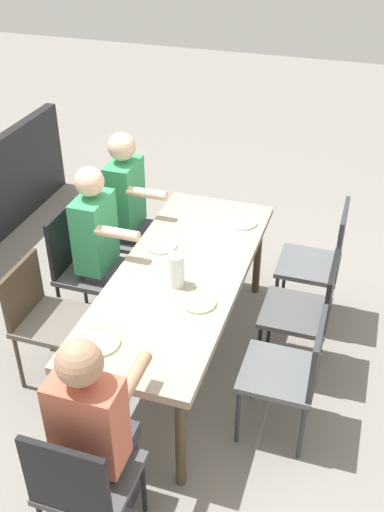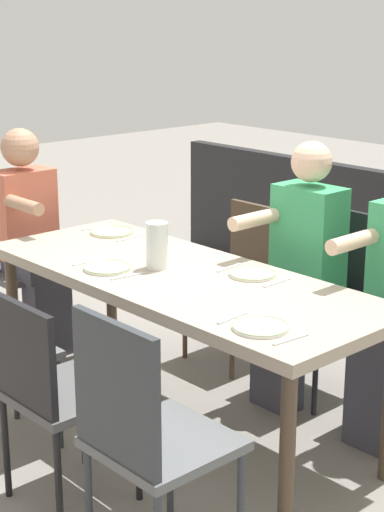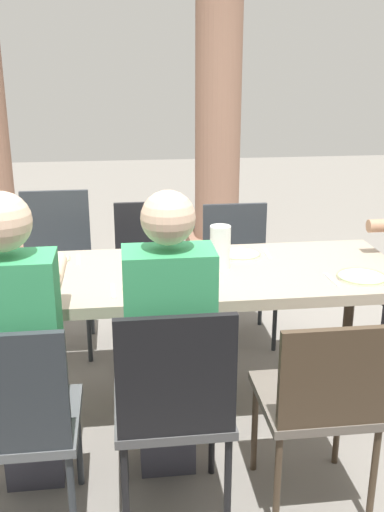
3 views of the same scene
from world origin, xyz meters
name	(u,v)px [view 1 (image 1 of 3)]	position (x,y,z in m)	size (l,w,h in m)	color
ground_plane	(181,359)	(0.00, 0.00, 0.00)	(16.00, 16.00, 0.00)	gray
dining_table	(180,281)	(0.00, 0.00, 0.69)	(2.07, 0.80, 0.76)	tan
chair_west_north	(321,258)	(-0.76, 0.83, 0.56)	(0.44, 0.44, 0.98)	#5B5E61
chair_west_south	(114,226)	(-0.76, -0.82, 0.53)	(0.44, 0.44, 0.92)	#5B5E61
chair_mid_north	(308,308)	(-0.18, 0.82, 0.53)	(0.44, 0.44, 0.89)	#4F4F50
chair_mid_south	(81,262)	(-0.18, -0.82, 0.55)	(0.44, 0.44, 0.95)	#4F4F50
chair_east_north	(292,369)	(0.39, 0.82, 0.51)	(0.44, 0.44, 0.86)	#5B5E61
chair_east_south	(43,313)	(0.39, -0.82, 0.52)	(0.44, 0.44, 0.87)	#6A6158
chair_head_east	(82,482)	(1.46, 0.00, 0.52)	(0.44, 0.44, 0.91)	#4F4F50
diner_woman_green	(104,249)	(-0.18, -0.62, 0.70)	(0.35, 0.49, 1.32)	#3F3F4C
diner_man_white	(133,209)	(-0.75, -0.64, 0.71)	(0.35, 0.49, 1.33)	#3F3F4C
diner_guest_third	(97,428)	(1.27, 0.00, 0.70)	(0.50, 0.35, 1.29)	#3F3F4C
plate_0	(242,222)	(-0.73, 0.23, 0.77)	(0.22, 0.22, 0.02)	white
fork_0	(247,213)	(-0.88, 0.23, 0.76)	(0.02, 0.17, 0.01)	silver
spoon_0	(237,233)	(-0.58, 0.23, 0.76)	(0.02, 0.17, 0.01)	silver
plate_1	(161,246)	(-0.25, -0.22, 0.77)	(0.22, 0.22, 0.02)	white
fork_1	(169,235)	(-0.40, -0.22, 0.76)	(0.02, 0.17, 0.01)	silver
spoon_1	(153,258)	(-0.10, -0.22, 0.76)	(0.02, 0.17, 0.01)	silver
plate_2	(198,302)	(0.27, 0.21, 0.77)	(0.22, 0.22, 0.02)	white
fork_2	(206,288)	(0.12, 0.21, 0.76)	(0.02, 0.17, 0.01)	silver
spoon_2	(191,318)	(0.42, 0.21, 0.76)	(0.02, 0.17, 0.01)	silver
plate_3	(99,342)	(0.78, -0.21, 0.77)	(0.23, 0.23, 0.02)	silver
fork_3	(111,326)	(0.63, -0.21, 0.76)	(0.02, 0.17, 0.01)	silver
spoon_3	(87,361)	(0.93, -0.21, 0.76)	(0.02, 0.17, 0.01)	silver
water_pitcher	(176,272)	(0.13, 0.02, 0.86)	(0.10, 0.10, 0.22)	white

